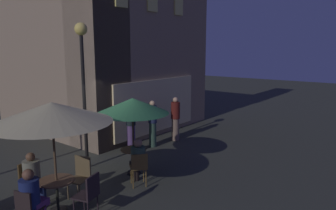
% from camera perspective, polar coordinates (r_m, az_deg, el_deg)
% --- Properties ---
extents(ground_plane, '(60.00, 60.00, 0.00)m').
position_cam_1_polar(ground_plane, '(9.39, -13.13, -11.93)').
color(ground_plane, '#36372E').
extents(cafe_building, '(6.71, 7.15, 7.47)m').
position_cam_1_polar(cafe_building, '(13.23, -12.29, 11.01)').
color(cafe_building, gray).
rests_on(cafe_building, ground).
extents(street_lamp_near_corner, '(0.36, 0.36, 4.21)m').
position_cam_1_polar(street_lamp_near_corner, '(9.19, -15.32, 7.20)').
color(street_lamp_near_corner, black).
rests_on(street_lamp_near_corner, ground).
extents(cafe_table_0, '(0.76, 0.76, 0.73)m').
position_cam_1_polar(cafe_table_0, '(7.36, -19.60, -14.09)').
color(cafe_table_0, black).
rests_on(cafe_table_0, ground).
extents(cafe_table_1, '(0.72, 0.72, 0.73)m').
position_cam_1_polar(cafe_table_1, '(8.97, -6.30, -9.20)').
color(cafe_table_1, black).
rests_on(cafe_table_1, ground).
extents(patio_umbrella_0, '(2.49, 2.49, 2.42)m').
position_cam_1_polar(patio_umbrella_0, '(6.87, -20.43, -1.35)').
color(patio_umbrella_0, black).
rests_on(patio_umbrella_0, ground).
extents(patio_umbrella_1, '(2.01, 2.01, 2.17)m').
position_cam_1_polar(patio_umbrella_1, '(8.60, -6.48, -0.20)').
color(patio_umbrella_1, black).
rests_on(patio_umbrella_1, ground).
extents(cafe_chair_0, '(0.54, 0.54, 0.98)m').
position_cam_1_polar(cafe_chair_0, '(6.87, -14.17, -15.18)').
color(cafe_chair_0, black).
rests_on(cafe_chair_0, ground).
extents(cafe_chair_1, '(0.53, 0.53, 0.97)m').
position_cam_1_polar(cafe_chair_1, '(7.91, -15.63, -11.94)').
color(cafe_chair_1, brown).
rests_on(cafe_chair_1, ground).
extents(cafe_chair_2, '(0.48, 0.48, 0.98)m').
position_cam_1_polar(cafe_chair_2, '(7.91, -23.95, -12.28)').
color(cafe_chair_2, '#4D371C').
rests_on(cafe_chair_2, ground).
extents(cafe_chair_3, '(0.48, 0.48, 0.87)m').
position_cam_1_polar(cafe_chair_3, '(6.84, -24.28, -16.57)').
color(cafe_chair_3, black).
rests_on(cafe_chair_3, ground).
extents(cafe_chair_4, '(0.58, 0.58, 0.90)m').
position_cam_1_polar(cafe_chair_4, '(8.15, -5.32, -10.97)').
color(cafe_chair_4, brown).
rests_on(cafe_chair_4, ground).
extents(patron_seated_0, '(0.44, 0.55, 1.24)m').
position_cam_1_polar(patron_seated_0, '(7.77, -23.32, -11.75)').
color(patron_seated_0, navy).
rests_on(patron_seated_0, ground).
extents(patron_seated_1, '(0.55, 0.46, 1.25)m').
position_cam_1_polar(patron_seated_1, '(6.84, -23.59, -14.74)').
color(patron_seated_1, '#5F306E').
rests_on(patron_seated_1, ground).
extents(patron_seated_2, '(0.53, 0.56, 1.25)m').
position_cam_1_polar(patron_seated_2, '(8.22, -5.50, -9.64)').
color(patron_seated_2, black).
rests_on(patron_seated_2, ground).
extents(patron_standing_3, '(0.34, 0.34, 1.68)m').
position_cam_1_polar(patron_standing_3, '(12.02, 1.35, -2.51)').
color(patron_standing_3, '#7C6252').
rests_on(patron_standing_3, ground).
extents(patron_standing_4, '(0.31, 0.31, 1.69)m').
position_cam_1_polar(patron_standing_4, '(11.23, -2.83, -3.37)').
color(patron_standing_4, '#314B3C').
rests_on(patron_standing_4, ground).
extents(patron_standing_5, '(0.32, 0.32, 1.77)m').
position_cam_1_polar(patron_standing_5, '(10.59, -6.77, -4.00)').
color(patron_standing_5, '#533A6B').
rests_on(patron_standing_5, ground).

